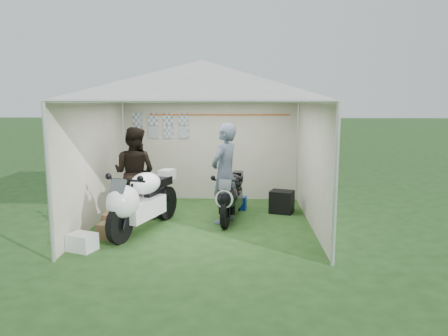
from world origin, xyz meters
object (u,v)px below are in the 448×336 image
(crate_3, at_px, (110,231))
(canopy_tent, at_px, (202,84))
(motorcycle_white, at_px, (141,199))
(person_dark_jacket, at_px, (134,173))
(crate_0, at_px, (82,242))
(crate_1, at_px, (116,222))
(paddock_stand, at_px, (238,203))
(crate_2, at_px, (110,231))
(motorcycle_black, at_px, (231,195))
(person_blue_jacket, at_px, (225,173))
(equipment_box, at_px, (282,202))

(crate_3, bearing_deg, canopy_tent, 33.14)
(canopy_tent, bearing_deg, motorcycle_white, -149.98)
(motorcycle_white, xyz_separation_m, person_dark_jacket, (-0.33, 0.94, 0.30))
(crate_0, height_order, crate_1, crate_1)
(paddock_stand, bearing_deg, crate_0, -132.84)
(motorcycle_white, height_order, person_dark_jacket, person_dark_jacket)
(motorcycle_white, distance_m, person_dark_jacket, 1.04)
(crate_0, bearing_deg, crate_1, 74.71)
(crate_2, bearing_deg, motorcycle_black, 29.94)
(paddock_stand, relative_size, person_blue_jacket, 0.19)
(canopy_tent, xyz_separation_m, motorcycle_white, (-1.04, -0.60, -1.98))
(person_dark_jacket, xyz_separation_m, crate_2, (-0.13, -1.28, -0.77))
(motorcycle_black, bearing_deg, person_dark_jacket, -174.80)
(crate_2, height_order, crate_3, crate_3)
(motorcycle_black, height_order, crate_2, motorcycle_black)
(person_dark_jacket, relative_size, crate_1, 4.55)
(person_blue_jacket, distance_m, crate_2, 2.30)
(crate_0, bearing_deg, paddock_stand, 47.16)
(paddock_stand, xyz_separation_m, person_dark_jacket, (-2.01, -0.69, 0.76))
(paddock_stand, distance_m, person_dark_jacket, 2.25)
(motorcycle_white, relative_size, equipment_box, 4.58)
(motorcycle_white, height_order, crate_2, motorcycle_white)
(crate_0, bearing_deg, canopy_tent, 41.64)
(person_dark_jacket, bearing_deg, crate_0, 93.39)
(crate_2, bearing_deg, crate_1, 89.67)
(crate_1, bearing_deg, person_blue_jacket, 19.31)
(equipment_box, xyz_separation_m, crate_0, (-3.30, -2.34, -0.09))
(paddock_stand, bearing_deg, crate_3, -136.84)
(equipment_box, height_order, crate_1, equipment_box)
(motorcycle_black, bearing_deg, canopy_tent, -148.85)
(motorcycle_white, distance_m, crate_1, 0.62)
(canopy_tent, height_order, crate_3, canopy_tent)
(paddock_stand, xyz_separation_m, equipment_box, (0.90, -0.24, 0.09))
(canopy_tent, bearing_deg, crate_0, -138.36)
(person_blue_jacket, distance_m, crate_3, 2.29)
(motorcycle_black, relative_size, paddock_stand, 4.99)
(person_dark_jacket, relative_size, person_blue_jacket, 0.95)
(motorcycle_white, relative_size, person_blue_jacket, 1.11)
(canopy_tent, xyz_separation_m, person_dark_jacket, (-1.36, 0.34, -1.68))
(equipment_box, height_order, crate_2, equipment_box)
(crate_0, bearing_deg, crate_2, 66.99)
(canopy_tent, height_order, motorcycle_white, canopy_tent)
(canopy_tent, distance_m, crate_2, 3.02)
(motorcycle_white, bearing_deg, equipment_box, 47.24)
(motorcycle_black, relative_size, crate_2, 5.46)
(crate_0, height_order, crate_2, crate_0)
(canopy_tent, xyz_separation_m, paddock_stand, (0.65, 1.03, -2.44))
(equipment_box, bearing_deg, crate_2, -150.30)
(equipment_box, bearing_deg, person_blue_jacket, -147.58)
(canopy_tent, height_order, person_blue_jacket, canopy_tent)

